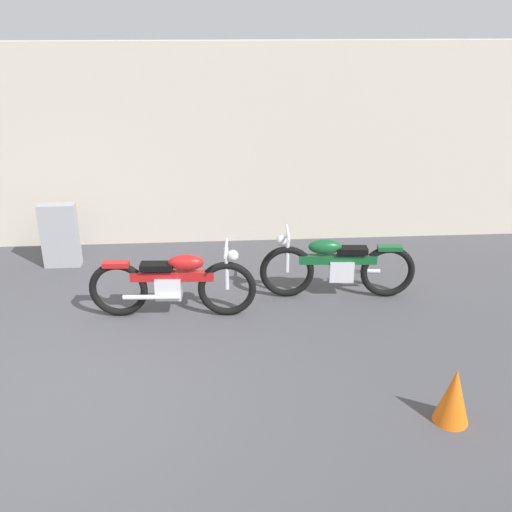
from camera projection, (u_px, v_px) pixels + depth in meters
ground_plane at (58, 404)px, 5.57m from camera, size 40.00×40.00×0.00m
building_wall at (112, 147)px, 8.89m from camera, size 18.00×0.30×3.05m
stone_marker at (60, 235)px, 8.39m from camera, size 0.51×0.20×0.93m
traffic_cone at (454, 396)px, 5.24m from camera, size 0.32×0.32×0.55m
motorcycle_red at (174, 283)px, 7.02m from camera, size 2.01×0.56×0.90m
motorcycle_green at (336, 266)px, 7.49m from camera, size 2.00×0.56×0.90m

